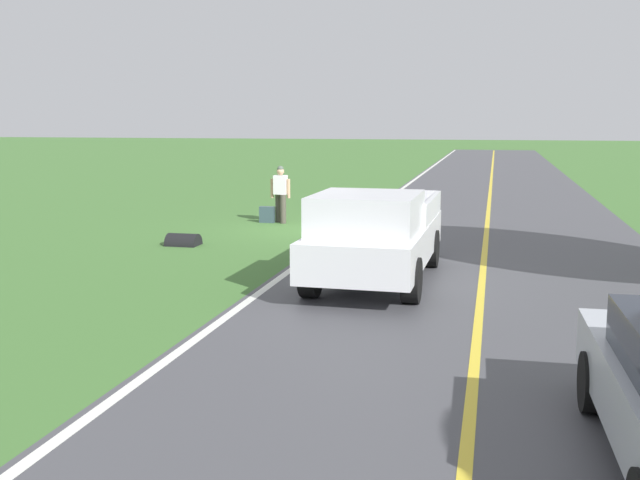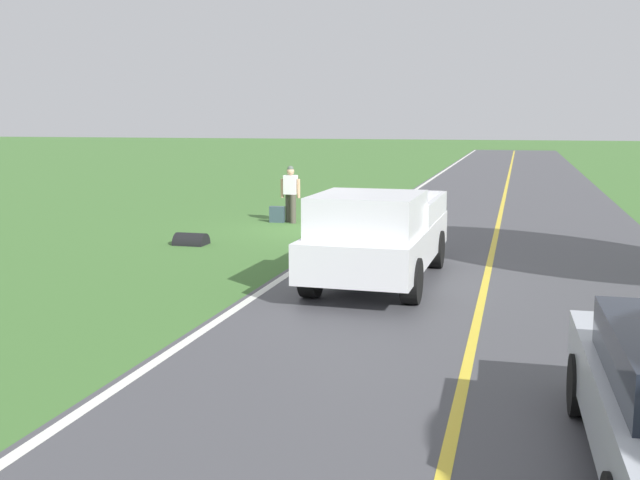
{
  "view_description": "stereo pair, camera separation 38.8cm",
  "coord_description": "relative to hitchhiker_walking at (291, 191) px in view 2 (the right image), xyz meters",
  "views": [
    {
      "loc": [
        -4.98,
        20.62,
        3.13
      ],
      "look_at": [
        -2.08,
        8.28,
        1.08
      ],
      "focal_mm": 41.77,
      "sensor_mm": 36.0,
      "label": 1
    },
    {
      "loc": [
        -5.36,
        20.53,
        3.13
      ],
      "look_at": [
        -2.08,
        8.28,
        1.08
      ],
      "focal_mm": 41.77,
      "sensor_mm": 36.0,
      "label": 2
    }
  ],
  "objects": [
    {
      "name": "lane_edge_line",
      "position": [
        -2.25,
        1.2,
        -0.98
      ],
      "size": [
        0.16,
        117.6,
        0.0
      ],
      "primitive_type": "cube",
      "color": "silver",
      "rests_on": "ground"
    },
    {
      "name": "road_surface",
      "position": [
        -6.19,
        1.2,
        -0.98
      ],
      "size": [
        8.25,
        120.0,
        0.0
      ],
      "primitive_type": "cube",
      "color": "#47474C",
      "rests_on": "ground"
    },
    {
      "name": "pickup_truck_passing",
      "position": [
        -4.15,
        7.83,
        -0.01
      ],
      "size": [
        2.17,
        5.43,
        1.82
      ],
      "color": "silver",
      "rests_on": "ground"
    },
    {
      "name": "ground_plane",
      "position": [
        -1.38,
        1.2,
        -0.98
      ],
      "size": [
        200.0,
        200.0,
        0.0
      ],
      "primitive_type": "plane",
      "color": "#427033"
    },
    {
      "name": "suitcase_carried",
      "position": [
        0.42,
        0.09,
        -0.73
      ],
      "size": [
        0.46,
        0.21,
        0.5
      ],
      "primitive_type": "cube",
      "rotation": [
        0.0,
        0.0,
        1.58
      ],
      "color": "#384C56",
      "rests_on": "ground"
    },
    {
      "name": "hitchhiker_walking",
      "position": [
        0.0,
        0.0,
        0.0
      ],
      "size": [
        0.62,
        0.51,
        1.75
      ],
      "color": "#4C473D",
      "rests_on": "ground"
    },
    {
      "name": "drainage_culvert",
      "position": [
        1.24,
        4.59,
        -0.98
      ],
      "size": [
        0.8,
        0.6,
        0.6
      ],
      "primitive_type": "cylinder",
      "rotation": [
        0.0,
        1.57,
        0.0
      ],
      "color": "black",
      "rests_on": "ground"
    },
    {
      "name": "lane_centre_line",
      "position": [
        -6.19,
        1.2,
        -0.98
      ],
      "size": [
        0.14,
        117.6,
        0.0
      ],
      "primitive_type": "cube",
      "color": "gold",
      "rests_on": "ground"
    }
  ]
}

